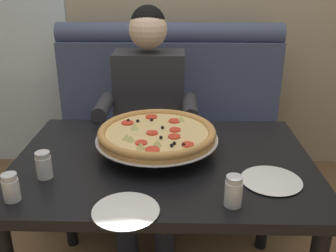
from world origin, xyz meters
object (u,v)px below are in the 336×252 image
(diner_main, at_px, (148,111))
(plate_near_right, at_px, (126,209))
(booth_bench, at_px, (169,141))
(shaker_oregano, at_px, (44,167))
(shaker_pepper_flakes, at_px, (11,189))
(pizza, at_px, (157,134))
(shaker_parmesan, at_px, (233,193))
(dining_table, at_px, (164,178))
(plate_near_left, at_px, (271,179))

(diner_main, height_order, plate_near_right, diner_main)
(booth_bench, height_order, shaker_oregano, booth_bench)
(booth_bench, height_order, shaker_pepper_flakes, booth_bench)
(pizza, bearing_deg, booth_bench, 88.03)
(booth_bench, xyz_separation_m, shaker_parmesan, (0.24, -1.22, 0.38))
(dining_table, bearing_deg, pizza, 117.54)
(booth_bench, bearing_deg, plate_near_left, -69.55)
(shaker_pepper_flakes, xyz_separation_m, shaker_parmesan, (0.73, -0.01, 0.00))
(plate_near_left, xyz_separation_m, plate_near_right, (-0.50, -0.20, -0.00))
(booth_bench, relative_size, shaker_oregano, 14.65)
(dining_table, height_order, plate_near_left, plate_near_left)
(plate_near_left, bearing_deg, booth_bench, 110.45)
(booth_bench, bearing_deg, shaker_parmesan, -78.98)
(diner_main, distance_m, plate_near_right, 1.00)
(shaker_oregano, height_order, plate_near_right, shaker_oregano)
(booth_bench, bearing_deg, diner_main, -111.97)
(shaker_pepper_flakes, bearing_deg, plate_near_right, -8.65)
(shaker_pepper_flakes, height_order, shaker_oregano, shaker_oregano)
(dining_table, distance_m, shaker_pepper_flakes, 0.60)
(pizza, distance_m, plate_near_right, 0.44)
(booth_bench, xyz_separation_m, shaker_oregano, (-0.43, -1.06, 0.38))
(shaker_parmesan, bearing_deg, shaker_oregano, 166.22)
(plate_near_right, bearing_deg, dining_table, 74.11)
(diner_main, relative_size, plate_near_left, 5.79)
(shaker_pepper_flakes, bearing_deg, shaker_oregano, 68.76)
(shaker_pepper_flakes, relative_size, shaker_parmesan, 0.92)
(booth_bench, relative_size, diner_main, 1.17)
(pizza, height_order, shaker_oregano, pizza)
(booth_bench, relative_size, shaker_parmesan, 14.10)
(booth_bench, distance_m, shaker_pepper_flakes, 1.36)
(pizza, bearing_deg, diner_main, 97.80)
(pizza, bearing_deg, plate_near_right, -100.20)
(shaker_pepper_flakes, height_order, shaker_parmesan, shaker_parmesan)
(booth_bench, distance_m, plate_near_left, 1.19)
(booth_bench, height_order, shaker_parmesan, booth_bench)
(plate_near_left, bearing_deg, diner_main, 122.26)
(pizza, distance_m, shaker_oregano, 0.46)
(plate_near_right, bearing_deg, shaker_parmesan, 7.80)
(shaker_parmesan, bearing_deg, dining_table, 126.18)
(booth_bench, xyz_separation_m, pizza, (-0.03, -0.84, 0.42))
(pizza, bearing_deg, dining_table, -62.46)
(shaker_oregano, bearing_deg, diner_main, 67.65)
(diner_main, distance_m, shaker_oregano, 0.86)
(booth_bench, xyz_separation_m, diner_main, (-0.11, -0.27, 0.31))
(pizza, bearing_deg, shaker_oregano, -151.81)
(diner_main, distance_m, pizza, 0.59)
(dining_table, height_order, plate_near_right, plate_near_right)
(shaker_oregano, bearing_deg, dining_table, 20.40)
(dining_table, relative_size, shaker_parmesan, 11.38)
(dining_table, height_order, shaker_pepper_flakes, shaker_pepper_flakes)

